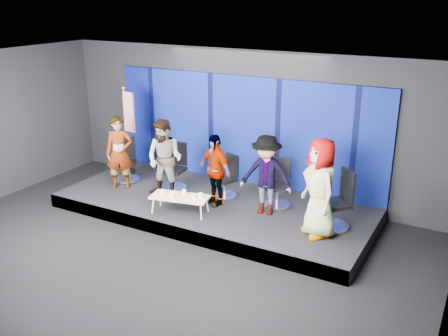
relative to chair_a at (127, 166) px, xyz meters
The scene contains 21 objects.
ground 3.73m from the chair_a, 45.77° to the right, with size 10.00×10.00×0.00m, color black.
room_walls 4.08m from the chair_a, 45.77° to the right, with size 10.02×8.02×3.51m.
riser 2.61m from the chair_a, ahead, with size 7.00×3.00×0.30m, color black.
backdrop 3.03m from the chair_a, 27.28° to the left, with size 7.00×0.08×2.60m, color #070C51.
chair_a is the anchor object (origin of this frame).
panelist_a 0.72m from the chair_a, 66.61° to the right, with size 0.63×0.41×1.73m, color black.
chair_b 1.36m from the chair_a, ahead, with size 0.67×0.67×1.10m.
panelist_b 1.59m from the chair_a, 14.92° to the right, with size 0.87×0.68×1.79m, color black.
chair_c 2.68m from the chair_a, ahead, with size 0.71×0.71×0.98m.
panelist_c 2.70m from the chair_a, ahead, with size 0.93×0.39×1.59m, color black.
chair_d 3.92m from the chair_a, ahead, with size 0.67×0.67×1.05m.
panelist_d 3.86m from the chair_a, ahead, with size 1.10×0.63×1.71m, color black.
chair_e 5.34m from the chair_a, ahead, with size 0.95×0.95×1.19m.
panelist_e 5.20m from the chair_a, ahead, with size 0.94×0.61×1.93m, color black.
coffee_table 2.47m from the chair_a, 24.24° to the right, with size 1.31×0.77×0.38m.
mug_a 2.12m from the chair_a, 29.76° to the right, with size 0.07×0.07×0.08m, color white.
mug_b 2.42m from the chair_a, 28.03° to the right, with size 0.08×0.08×0.10m, color white.
mug_c 2.44m from the chair_a, 21.22° to the right, with size 0.09×0.09×0.10m, color white.
mug_d 2.77m from the chair_a, 20.99° to the right, with size 0.08×0.08×0.09m, color white.
mug_e 2.82m from the chair_a, 18.05° to the right, with size 0.09×0.09×0.11m, color white.
flag_stand 0.94m from the chair_a, 116.01° to the left, with size 0.51×0.30×2.27m.
Camera 1 is at (5.19, -6.41, 4.72)m, focal length 40.00 mm.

